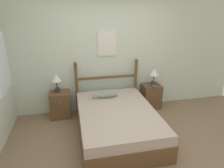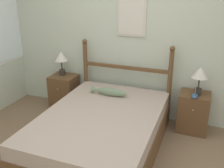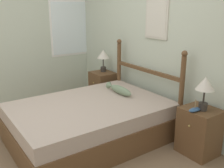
{
  "view_description": "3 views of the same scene",
  "coord_description": "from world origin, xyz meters",
  "px_view_note": "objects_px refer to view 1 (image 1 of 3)",
  "views": [
    {
      "loc": [
        -0.85,
        -2.61,
        2.27
      ],
      "look_at": [
        -0.06,
        1.06,
        0.85
      ],
      "focal_mm": 32.0,
      "sensor_mm": 36.0,
      "label": 1
    },
    {
      "loc": [
        1.09,
        -2.08,
        2.04
      ],
      "look_at": [
        -0.05,
        0.93,
        0.78
      ],
      "focal_mm": 42.0,
      "sensor_mm": 36.0,
      "label": 2
    },
    {
      "loc": [
        2.73,
        -1.01,
        1.75
      ],
      "look_at": [
        -0.02,
        0.91,
        0.73
      ],
      "focal_mm": 42.0,
      "sensor_mm": 36.0,
      "label": 3
    }
  ],
  "objects_px": {
    "bed": "(117,122)",
    "nightstand_right": "(151,96)",
    "nightstand_left": "(61,104)",
    "fish_pillow": "(106,95)",
    "table_lamp_right": "(154,73)",
    "model_boat": "(154,86)",
    "table_lamp_left": "(56,79)"
  },
  "relations": [
    {
      "from": "nightstand_right",
      "to": "table_lamp_right",
      "type": "height_order",
      "value": "table_lamp_right"
    },
    {
      "from": "nightstand_right",
      "to": "model_boat",
      "type": "height_order",
      "value": "model_boat"
    },
    {
      "from": "model_boat",
      "to": "fish_pillow",
      "type": "height_order",
      "value": "model_boat"
    },
    {
      "from": "table_lamp_right",
      "to": "fish_pillow",
      "type": "xyz_separation_m",
      "value": [
        -1.2,
        -0.32,
        -0.3
      ]
    },
    {
      "from": "nightstand_left",
      "to": "fish_pillow",
      "type": "relative_size",
      "value": 1.07
    },
    {
      "from": "table_lamp_left",
      "to": "model_boat",
      "type": "distance_m",
      "value": 2.18
    },
    {
      "from": "fish_pillow",
      "to": "model_boat",
      "type": "bearing_deg",
      "value": 10.37
    },
    {
      "from": "nightstand_right",
      "to": "fish_pillow",
      "type": "relative_size",
      "value": 1.07
    },
    {
      "from": "bed",
      "to": "nightstand_right",
      "type": "distance_m",
      "value": 1.39
    },
    {
      "from": "nightstand_right",
      "to": "table_lamp_left",
      "type": "relative_size",
      "value": 1.45
    },
    {
      "from": "model_boat",
      "to": "fish_pillow",
      "type": "relative_size",
      "value": 0.34
    },
    {
      "from": "nightstand_right",
      "to": "fish_pillow",
      "type": "bearing_deg",
      "value": -164.13
    },
    {
      "from": "bed",
      "to": "table_lamp_right",
      "type": "height_order",
      "value": "table_lamp_right"
    },
    {
      "from": "model_boat",
      "to": "fish_pillow",
      "type": "xyz_separation_m",
      "value": [
        -1.17,
        -0.21,
        -0.03
      ]
    },
    {
      "from": "nightstand_left",
      "to": "model_boat",
      "type": "relative_size",
      "value": 3.13
    },
    {
      "from": "nightstand_right",
      "to": "bed",
      "type": "bearing_deg",
      "value": -139.85
    },
    {
      "from": "bed",
      "to": "nightstand_left",
      "type": "xyz_separation_m",
      "value": [
        -1.06,
        0.89,
        0.04
      ]
    },
    {
      "from": "nightstand_right",
      "to": "table_lamp_right",
      "type": "xyz_separation_m",
      "value": [
        0.03,
        -0.02,
        0.58
      ]
    },
    {
      "from": "nightstand_right",
      "to": "model_boat",
      "type": "xyz_separation_m",
      "value": [
        -0.0,
        -0.12,
        0.31
      ]
    },
    {
      "from": "table_lamp_left",
      "to": "nightstand_left",
      "type": "bearing_deg",
      "value": -44.69
    },
    {
      "from": "nightstand_left",
      "to": "table_lamp_right",
      "type": "distance_m",
      "value": 2.22
    },
    {
      "from": "nightstand_left",
      "to": "table_lamp_left",
      "type": "xyz_separation_m",
      "value": [
        -0.04,
        0.04,
        0.58
      ]
    },
    {
      "from": "bed",
      "to": "model_boat",
      "type": "bearing_deg",
      "value": 36.26
    },
    {
      "from": "model_boat",
      "to": "table_lamp_left",
      "type": "bearing_deg",
      "value": 175.81
    },
    {
      "from": "nightstand_right",
      "to": "table_lamp_left",
      "type": "distance_m",
      "value": 2.24
    },
    {
      "from": "nightstand_right",
      "to": "model_boat",
      "type": "relative_size",
      "value": 3.13
    },
    {
      "from": "table_lamp_left",
      "to": "table_lamp_right",
      "type": "distance_m",
      "value": 2.19
    },
    {
      "from": "bed",
      "to": "nightstand_right",
      "type": "bearing_deg",
      "value": 40.15
    },
    {
      "from": "bed",
      "to": "table_lamp_right",
      "type": "xyz_separation_m",
      "value": [
        1.09,
        0.88,
        0.62
      ]
    },
    {
      "from": "nightstand_left",
      "to": "table_lamp_left",
      "type": "bearing_deg",
      "value": 135.31
    },
    {
      "from": "nightstand_right",
      "to": "nightstand_left",
      "type": "bearing_deg",
      "value": 180.0
    },
    {
      "from": "bed",
      "to": "table_lamp_left",
      "type": "bearing_deg",
      "value": 139.68
    }
  ]
}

